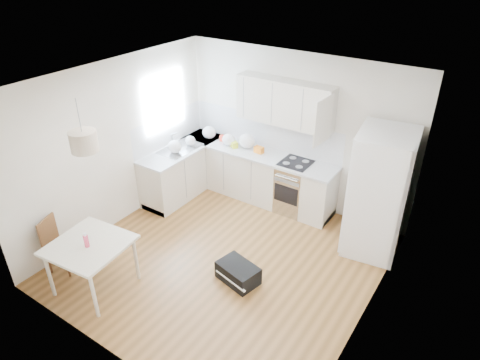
# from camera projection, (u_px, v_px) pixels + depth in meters

# --- Properties ---
(floor) EXTENTS (4.20, 4.20, 0.00)m
(floor) POSITION_uv_depth(u_px,v_px,m) (225.00, 259.00, 6.45)
(floor) COLOR brown
(floor) RESTS_ON ground
(ceiling) EXTENTS (4.20, 4.20, 0.00)m
(ceiling) POSITION_uv_depth(u_px,v_px,m) (221.00, 84.00, 5.12)
(ceiling) COLOR white
(ceiling) RESTS_ON wall_back
(wall_back) EXTENTS (4.20, 0.00, 4.20)m
(wall_back) POSITION_uv_depth(u_px,v_px,m) (295.00, 131.00, 7.31)
(wall_back) COLOR beige
(wall_back) RESTS_ON floor
(wall_left) EXTENTS (0.00, 4.20, 4.20)m
(wall_left) POSITION_uv_depth(u_px,v_px,m) (117.00, 145.00, 6.80)
(wall_left) COLOR beige
(wall_left) RESTS_ON floor
(wall_right) EXTENTS (0.00, 4.20, 4.20)m
(wall_right) POSITION_uv_depth(u_px,v_px,m) (376.00, 233.00, 4.77)
(wall_right) COLOR beige
(wall_right) RESTS_ON floor
(window_glassblock) EXTENTS (0.02, 1.00, 1.00)m
(window_glassblock) POSITION_uv_depth(u_px,v_px,m) (164.00, 101.00, 7.43)
(window_glassblock) COLOR #BFE0F9
(window_glassblock) RESTS_ON wall_left
(cabinets_back) EXTENTS (3.00, 0.60, 0.88)m
(cabinets_back) POSITION_uv_depth(u_px,v_px,m) (255.00, 175.00, 7.83)
(cabinets_back) COLOR beige
(cabinets_back) RESTS_ON floor
(cabinets_left) EXTENTS (0.60, 1.80, 0.88)m
(cabinets_left) POSITION_uv_depth(u_px,v_px,m) (184.00, 171.00, 7.98)
(cabinets_left) COLOR beige
(cabinets_left) RESTS_ON floor
(counter_back) EXTENTS (3.02, 0.64, 0.04)m
(counter_back) POSITION_uv_depth(u_px,v_px,m) (256.00, 153.00, 7.60)
(counter_back) COLOR #BABDC0
(counter_back) RESTS_ON cabinets_back
(counter_left) EXTENTS (0.64, 1.82, 0.04)m
(counter_left) POSITION_uv_depth(u_px,v_px,m) (182.00, 149.00, 7.75)
(counter_left) COLOR #BABDC0
(counter_left) RESTS_ON cabinets_left
(backsplash_back) EXTENTS (3.00, 0.01, 0.58)m
(backsplash_back) POSITION_uv_depth(u_px,v_px,m) (265.00, 131.00, 7.66)
(backsplash_back) COLOR white
(backsplash_back) RESTS_ON wall_back
(backsplash_left) EXTENTS (0.01, 1.80, 0.58)m
(backsplash_left) POSITION_uv_depth(u_px,v_px,m) (169.00, 129.00, 7.74)
(backsplash_left) COLOR white
(backsplash_left) RESTS_ON wall_left
(upper_cabinets) EXTENTS (1.70, 0.32, 0.75)m
(upper_cabinets) POSITION_uv_depth(u_px,v_px,m) (284.00, 103.00, 7.01)
(upper_cabinets) COLOR beige
(upper_cabinets) RESTS_ON wall_back
(range_oven) EXTENTS (0.50, 0.61, 0.88)m
(range_oven) POSITION_uv_depth(u_px,v_px,m) (294.00, 188.00, 7.44)
(range_oven) COLOR #B3B5B8
(range_oven) RESTS_ON floor
(sink) EXTENTS (0.50, 0.80, 0.16)m
(sink) POSITION_uv_depth(u_px,v_px,m) (180.00, 149.00, 7.71)
(sink) COLOR #B3B5B8
(sink) RESTS_ON counter_left
(refrigerator) EXTENTS (1.03, 1.07, 1.92)m
(refrigerator) POSITION_uv_depth(u_px,v_px,m) (380.00, 193.00, 6.28)
(refrigerator) COLOR white
(refrigerator) RESTS_ON floor
(dining_table) EXTENTS (1.03, 1.03, 0.74)m
(dining_table) POSITION_uv_depth(u_px,v_px,m) (90.00, 249.00, 5.62)
(dining_table) COLOR beige
(dining_table) RESTS_ON floor
(dining_chair) EXTENTS (0.45, 0.45, 0.84)m
(dining_chair) POSITION_uv_depth(u_px,v_px,m) (62.00, 245.00, 6.08)
(dining_chair) COLOR #4D2C17
(dining_chair) RESTS_ON floor
(drink_bottle) EXTENTS (0.08, 0.08, 0.21)m
(drink_bottle) POSITION_uv_depth(u_px,v_px,m) (86.00, 240.00, 5.48)
(drink_bottle) COLOR #E03E5D
(drink_bottle) RESTS_ON dining_table
(gym_bag) EXTENTS (0.64, 0.50, 0.27)m
(gym_bag) POSITION_uv_depth(u_px,v_px,m) (238.00, 273.00, 5.99)
(gym_bag) COLOR black
(gym_bag) RESTS_ON floor
(pendant_lamp) EXTENTS (0.34, 0.34, 0.25)m
(pendant_lamp) POSITION_uv_depth(u_px,v_px,m) (84.00, 141.00, 4.93)
(pendant_lamp) COLOR beige
(pendant_lamp) RESTS_ON ceiling
(grocery_bag_a) EXTENTS (0.26, 0.22, 0.24)m
(grocery_bag_a) POSITION_uv_depth(u_px,v_px,m) (209.00, 132.00, 8.05)
(grocery_bag_a) COLOR white
(grocery_bag_a) RESTS_ON counter_back
(grocery_bag_b) EXTENTS (0.25, 0.21, 0.22)m
(grocery_bag_b) POSITION_uv_depth(u_px,v_px,m) (229.00, 140.00, 7.77)
(grocery_bag_b) COLOR white
(grocery_bag_b) RESTS_ON counter_back
(grocery_bag_c) EXTENTS (0.30, 0.26, 0.27)m
(grocery_bag_c) POSITION_uv_depth(u_px,v_px,m) (247.00, 141.00, 7.66)
(grocery_bag_c) COLOR white
(grocery_bag_c) RESTS_ON counter_back
(grocery_bag_d) EXTENTS (0.20, 0.17, 0.18)m
(grocery_bag_d) POSITION_uv_depth(u_px,v_px,m) (190.00, 141.00, 7.79)
(grocery_bag_d) COLOR white
(grocery_bag_d) RESTS_ON counter_back
(grocery_bag_e) EXTENTS (0.25, 0.22, 0.23)m
(grocery_bag_e) POSITION_uv_depth(u_px,v_px,m) (175.00, 147.00, 7.50)
(grocery_bag_e) COLOR white
(grocery_bag_e) RESTS_ON counter_left
(snack_orange) EXTENTS (0.17, 0.12, 0.11)m
(snack_orange) POSITION_uv_depth(u_px,v_px,m) (259.00, 150.00, 7.53)
(snack_orange) COLOR orange
(snack_orange) RESTS_ON counter_back
(snack_yellow) EXTENTS (0.19, 0.17, 0.11)m
(snack_yellow) POSITION_uv_depth(u_px,v_px,m) (234.00, 144.00, 7.73)
(snack_yellow) COLOR yellow
(snack_yellow) RESTS_ON counter_back
(snack_red) EXTENTS (0.15, 0.10, 0.10)m
(snack_red) POSITION_uv_depth(u_px,v_px,m) (224.00, 139.00, 7.96)
(snack_red) COLOR red
(snack_red) RESTS_ON counter_back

